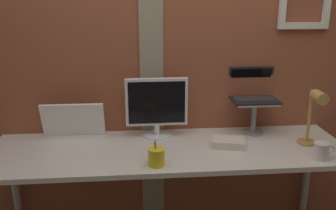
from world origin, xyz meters
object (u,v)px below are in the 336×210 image
Objects in this scene: desk_lamp at (314,112)px; pen_cup at (156,157)px; laptop at (252,90)px; whiteboard_panel at (73,120)px; coffee_mug at (321,151)px; monitor at (157,105)px.

pen_cup is at bearing -169.74° from desk_lamp.
laptop is 1.22m from whiteboard_panel.
laptop is at bearing 117.63° from coffee_mug.
laptop is at bearing 6.04° from monitor.
desk_lamp is at bearing 83.45° from coffee_mug.
desk_lamp is 1.01m from pen_cup.
coffee_mug is (0.27, -0.51, -0.24)m from laptop.
desk_lamp is 2.88× the size of coffee_mug.
laptop reaches higher than pen_cup.
pen_cup is (0.52, -0.48, -0.07)m from whiteboard_panel.
laptop is 0.76× the size of whiteboard_panel.
monitor is 1.10× the size of desk_lamp.
coffee_mug is at bearing -62.37° from laptop.
pen_cup is 1.28× the size of coffee_mug.
whiteboard_panel is 0.71m from pen_cup.
monitor is at bearing -3.96° from whiteboard_panel.
laptop is 0.89m from pen_cup.
monitor is 2.49× the size of pen_cup.
whiteboard_panel is at bearing 162.09° from coffee_mug.
laptop is 0.62m from coffee_mug.
pen_cup reaches higher than coffee_mug.
monitor reaches higher than whiteboard_panel.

